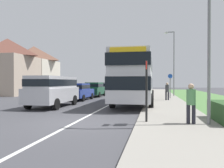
% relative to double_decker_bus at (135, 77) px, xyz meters
% --- Properties ---
extents(ground_plane, '(120.00, 120.00, 0.00)m').
position_rel_double_decker_bus_xyz_m(ground_plane, '(-1.88, -7.99, -2.14)').
color(ground_plane, '#424247').
extents(lane_marking_centre, '(0.14, 60.00, 0.01)m').
position_rel_double_decker_bus_xyz_m(lane_marking_centre, '(-1.88, 0.01, -2.14)').
color(lane_marking_centre, silver).
rests_on(lane_marking_centre, ground_plane).
extents(pavement_near_side, '(3.20, 68.00, 0.12)m').
position_rel_double_decker_bus_xyz_m(pavement_near_side, '(2.32, -1.99, -2.08)').
color(pavement_near_side, gray).
rests_on(pavement_near_side, ground_plane).
extents(double_decker_bus, '(2.80, 10.04, 3.70)m').
position_rel_double_decker_bus_xyz_m(double_decker_bus, '(0.00, 0.00, 0.00)').
color(double_decker_bus, '#BCBCC1').
rests_on(double_decker_bus, ground_plane).
extents(parked_van_silver, '(2.11, 5.00, 2.11)m').
position_rel_double_decker_bus_xyz_m(parked_van_silver, '(-5.43, -2.77, -0.88)').
color(parked_van_silver, '#B7B7BC').
rests_on(parked_van_silver, ground_plane).
extents(parked_car_blue, '(1.89, 4.42, 1.59)m').
position_rel_double_decker_bus_xyz_m(parked_car_blue, '(-5.57, 2.89, -1.26)').
color(parked_car_blue, navy).
rests_on(parked_car_blue, ground_plane).
extents(parked_car_dark_green, '(1.92, 4.46, 1.67)m').
position_rel_double_decker_bus_xyz_m(parked_car_dark_green, '(-5.42, 8.00, -1.23)').
color(parked_car_dark_green, '#19472D').
rests_on(parked_car_dark_green, ground_plane).
extents(parked_car_grey, '(1.99, 4.27, 1.65)m').
position_rel_double_decker_bus_xyz_m(parked_car_grey, '(-5.43, 13.22, -1.24)').
color(parked_car_grey, slate).
rests_on(parked_car_grey, ground_plane).
extents(pedestrian_at_stop, '(0.34, 0.34, 1.67)m').
position_rel_double_decker_bus_xyz_m(pedestrian_at_stop, '(2.83, -8.01, -1.17)').
color(pedestrian_at_stop, '#23232D').
rests_on(pedestrian_at_stop, ground_plane).
extents(pedestrian_walking_away, '(0.34, 0.34, 1.67)m').
position_rel_double_decker_bus_xyz_m(pedestrian_walking_away, '(2.57, 3.07, -1.17)').
color(pedestrian_walking_away, '#23232D').
rests_on(pedestrian_walking_away, ground_plane).
extents(bus_stop_sign, '(0.09, 0.52, 2.60)m').
position_rel_double_decker_bus_xyz_m(bus_stop_sign, '(1.12, -7.90, -0.60)').
color(bus_stop_sign, black).
rests_on(bus_stop_sign, ground_plane).
extents(cycle_route_sign, '(0.44, 0.08, 2.52)m').
position_rel_double_decker_bus_xyz_m(cycle_route_sign, '(3.01, 5.57, -0.71)').
color(cycle_route_sign, slate).
rests_on(cycle_route_sign, ground_plane).
extents(street_lamp_near, '(1.14, 0.20, 6.74)m').
position_rel_double_decker_bus_xyz_m(street_lamp_near, '(3.36, -8.00, 1.77)').
color(street_lamp_near, slate).
rests_on(street_lamp_near, ground_plane).
extents(street_lamp_mid, '(1.14, 0.20, 7.53)m').
position_rel_double_decker_bus_xyz_m(street_lamp_mid, '(3.58, 9.27, 2.17)').
color(street_lamp_mid, slate).
rests_on(street_lamp_mid, ground_plane).
extents(house_terrace_far_side, '(6.26, 12.65, 7.42)m').
position_rel_double_decker_bus_xyz_m(house_terrace_far_side, '(-17.47, 11.95, 1.57)').
color(house_terrace_far_side, tan).
rests_on(house_terrace_far_side, ground_plane).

